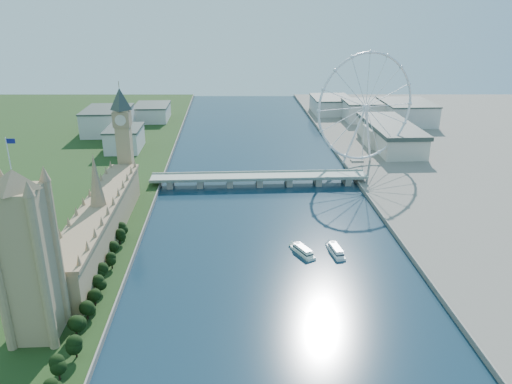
{
  "coord_description": "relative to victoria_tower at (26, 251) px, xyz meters",
  "views": [
    {
      "loc": [
        -28.86,
        -180.03,
        173.98
      ],
      "look_at": [
        -8.16,
        210.0,
        26.05
      ],
      "focal_mm": 35.0,
      "sensor_mm": 36.0,
      "label": 1
    }
  ],
  "objects": [
    {
      "name": "county_hall",
      "position": [
        310.0,
        375.0,
        -54.49
      ],
      "size": [
        54.0,
        144.0,
        35.0
      ],
      "primitive_type": null,
      "color": "beige",
      "rests_on": "ground"
    },
    {
      "name": "tour_boat_near",
      "position": [
        158.29,
        92.4,
        -54.49
      ],
      "size": [
        18.24,
        28.59,
        6.21
      ],
      "primitive_type": null,
      "rotation": [
        0.0,
        0.0,
        0.43
      ],
      "color": "white",
      "rests_on": "ground"
    },
    {
      "name": "tour_boat_far",
      "position": [
        182.89,
        91.76,
        -54.49
      ],
      "size": [
        11.0,
        28.98,
        6.23
      ],
      "primitive_type": null,
      "rotation": [
        0.0,
        0.0,
        0.14
      ],
      "color": "white",
      "rests_on": "ground"
    },
    {
      "name": "westminster_bridge",
      "position": [
        135.0,
        245.0,
        -47.86
      ],
      "size": [
        220.0,
        22.0,
        9.5
      ],
      "color": "gray",
      "rests_on": "ground"
    },
    {
      "name": "tree_row",
      "position": [
        22.0,
        19.0,
        -44.74
      ],
      "size": [
        8.0,
        216.0,
        21.5
      ],
      "color": "black",
      "rests_on": "ground"
    },
    {
      "name": "victoria_tower",
      "position": [
        0.0,
        0.0,
        0.0
      ],
      "size": [
        28.16,
        28.16,
        112.0
      ],
      "color": "tan",
      "rests_on": "ground"
    },
    {
      "name": "big_ben",
      "position": [
        7.0,
        223.0,
        12.08
      ],
      "size": [
        20.02,
        20.02,
        110.0
      ],
      "color": "tan",
      "rests_on": "ground"
    },
    {
      "name": "parliament_range",
      "position": [
        7.0,
        115.0,
        -36.01
      ],
      "size": [
        24.0,
        200.0,
        70.0
      ],
      "color": "tan",
      "rests_on": "ground"
    },
    {
      "name": "london_eye",
      "position": [
        254.98,
        300.08,
        13.03
      ],
      "size": [
        113.6,
        39.12,
        124.3
      ],
      "color": "silver",
      "rests_on": "ground"
    },
    {
      "name": "city_skyline",
      "position": [
        174.22,
        505.08,
        -37.53
      ],
      "size": [
        505.0,
        280.0,
        32.0
      ],
      "color": "beige",
      "rests_on": "ground"
    }
  ]
}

